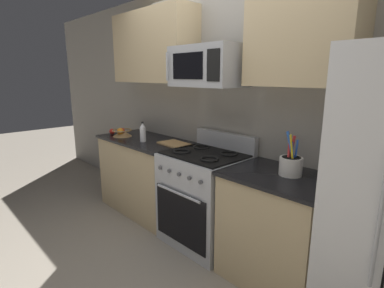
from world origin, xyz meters
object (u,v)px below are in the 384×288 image
microwave (208,66)px  fruit_basket (122,132)px  cutting_board (175,144)px  range_oven (205,197)px  utensil_crock (291,165)px  apple_loose (112,132)px  bottle_vinegar (143,133)px

microwave → fruit_basket: 1.54m
microwave → cutting_board: microwave is taller
range_oven → microwave: microwave is taller
range_oven → fruit_basket: (-1.33, -0.12, 0.49)m
microwave → cutting_board: bearing=175.6°
microwave → utensil_crock: 1.13m
range_oven → cutting_board: bearing=172.5°
microwave → apple_loose: microwave is taller
bottle_vinegar → microwave: bearing=7.9°
fruit_basket → apple_loose: fruit_basket is taller
utensil_crock → apple_loose: (-2.39, -0.19, -0.05)m
range_oven → microwave: 1.26m
apple_loose → cutting_board: 1.03m
utensil_crock → range_oven: bearing=-176.8°
microwave → utensil_crock: (0.86, 0.02, -0.74)m
microwave → apple_loose: size_ratio=9.34×
range_oven → utensil_crock: utensil_crock is taller
range_oven → fruit_basket: size_ratio=4.50×
fruit_basket → cutting_board: (0.81, 0.18, -0.04)m
microwave → apple_loose: (-1.53, -0.17, -0.79)m
range_oven → bottle_vinegar: 1.05m
fruit_basket → apple_loose: bearing=-172.9°
microwave → bottle_vinegar: (-0.90, -0.12, -0.72)m
range_oven → bottle_vinegar: bottle_vinegar is taller
range_oven → microwave: bearing=90.1°
apple_loose → utensil_crock: bearing=4.5°
microwave → cutting_board: (-0.52, 0.04, -0.81)m
range_oven → microwave: size_ratio=1.59×
microwave → cutting_board: size_ratio=1.75×
microwave → bottle_vinegar: 1.16m
microwave → cutting_board: 0.97m
microwave → utensil_crock: size_ratio=2.00×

